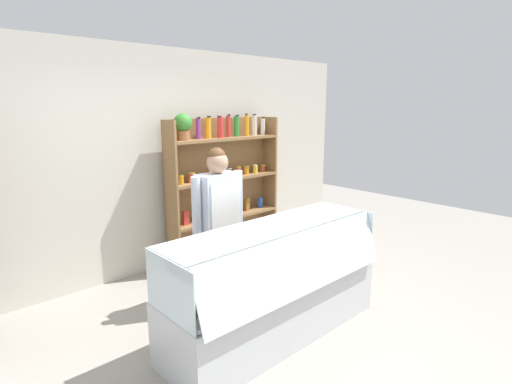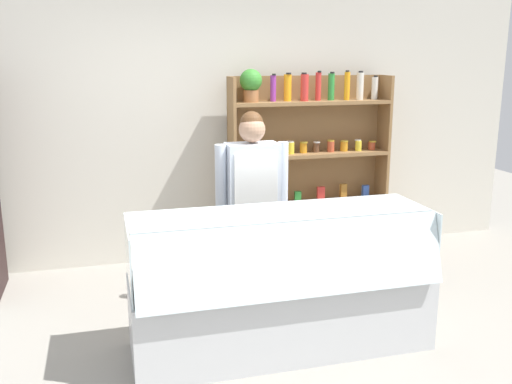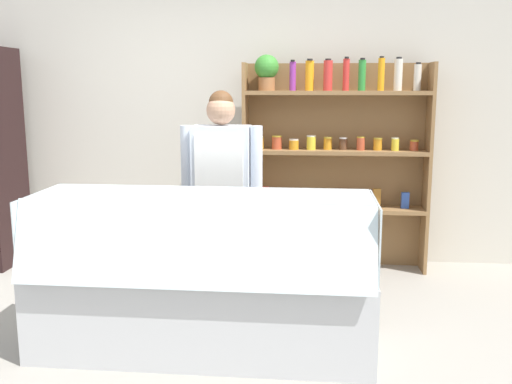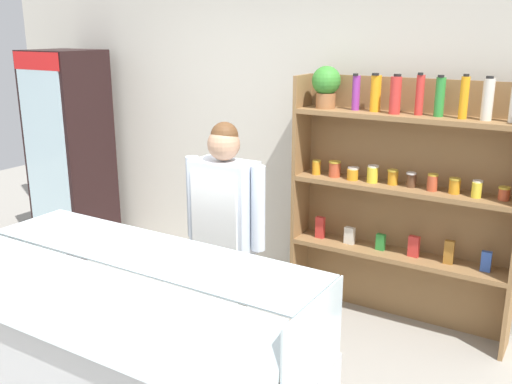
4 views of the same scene
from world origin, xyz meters
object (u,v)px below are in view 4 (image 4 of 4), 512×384
object	(u,v)px
drinks_fridge	(70,154)
deli_display_case	(149,364)
shop_clerk	(225,222)
shelving_unit	(398,186)

from	to	relation	value
drinks_fridge	deli_display_case	world-z (taller)	drinks_fridge
deli_display_case	shop_clerk	distance (m)	1.02
drinks_fridge	shop_clerk	world-z (taller)	drinks_fridge
drinks_fridge	deli_display_case	bearing A→B (deg)	-33.63
shelving_unit	deli_display_case	distance (m)	2.16
drinks_fridge	shelving_unit	distance (m)	3.25
shelving_unit	deli_display_case	xyz separation A→B (m)	(-0.84, -1.83, -0.77)
drinks_fridge	shelving_unit	size ratio (longest dim) A/B	1.04
drinks_fridge	shop_clerk	size ratio (longest dim) A/B	1.23
shelving_unit	deli_display_case	size ratio (longest dim) A/B	0.92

